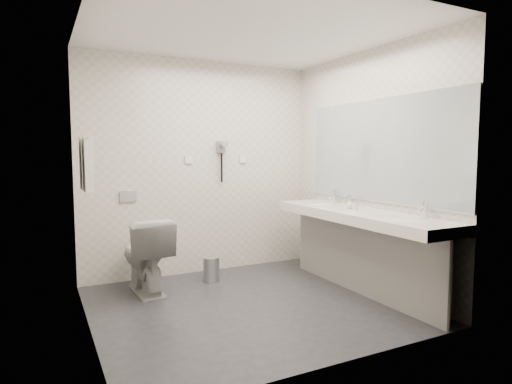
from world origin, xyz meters
TOP-DOWN VIEW (x-y plane):
  - floor at (0.00, 0.00)m, footprint 2.80×2.80m
  - ceiling at (0.00, 0.00)m, footprint 2.80×2.80m
  - wall_back at (0.00, 1.30)m, footprint 2.80×0.00m
  - wall_front at (0.00, -1.30)m, footprint 2.80×0.00m
  - wall_left at (-1.40, 0.00)m, footprint 0.00×2.60m
  - wall_right at (1.40, 0.00)m, footprint 0.00×2.60m
  - vanity_counter at (1.12, -0.20)m, footprint 0.55×2.20m
  - vanity_panel at (1.15, -0.20)m, footprint 0.03×2.15m
  - vanity_post_near at (1.18, -1.24)m, footprint 0.06×0.06m
  - vanity_post_far at (1.18, 0.84)m, footprint 0.06×0.06m
  - mirror at (1.39, -0.20)m, footprint 0.02×2.20m
  - basin_near at (1.12, -0.85)m, footprint 0.40×0.31m
  - basin_far at (1.12, 0.45)m, footprint 0.40×0.31m
  - faucet_near at (1.32, -0.85)m, footprint 0.04×0.04m
  - faucet_far at (1.32, 0.45)m, footprint 0.04×0.04m
  - soap_bottle_a at (1.13, -0.13)m, footprint 0.05×0.05m
  - soap_bottle_b at (1.15, -0.03)m, footprint 0.10×0.10m
  - glass_left at (1.22, -0.01)m, footprint 0.06×0.06m
  - glass_right at (1.27, 0.14)m, footprint 0.08×0.08m
  - toilet at (-0.78, 0.82)m, footprint 0.47×0.79m
  - flush_plate at (-0.85, 1.29)m, footprint 0.18×0.02m
  - pedal_bin at (-0.05, 0.87)m, footprint 0.24×0.24m
  - bin_lid at (-0.05, 0.87)m, footprint 0.18×0.18m
  - towel_rail at (-1.35, 0.55)m, footprint 0.02×0.62m
  - towel_near at (-1.34, 0.41)m, footprint 0.07×0.24m
  - towel_far at (-1.34, 0.69)m, footprint 0.07×0.24m
  - dryer_cradle at (0.25, 1.27)m, footprint 0.10×0.04m
  - dryer_barrel at (0.25, 1.20)m, footprint 0.08×0.14m
  - dryer_cord at (0.25, 1.26)m, footprint 0.02×0.02m
  - switch_plate_a at (-0.15, 1.29)m, footprint 0.09×0.02m
  - switch_plate_b at (0.55, 1.29)m, footprint 0.09×0.02m

SIDE VIEW (x-z plane):
  - floor at x=0.00m, z-range 0.00..0.00m
  - pedal_bin at x=-0.05m, z-range 0.00..0.26m
  - bin_lid at x=-0.05m, z-range 0.26..0.27m
  - vanity_panel at x=1.15m, z-range 0.00..0.75m
  - vanity_post_near at x=1.18m, z-range 0.00..0.75m
  - vanity_post_far at x=1.18m, z-range 0.00..0.75m
  - toilet at x=-0.78m, z-range 0.00..0.78m
  - vanity_counter at x=1.12m, z-range 0.75..0.85m
  - basin_near at x=1.12m, z-range 0.81..0.86m
  - basin_far at x=1.12m, z-range 0.81..0.86m
  - soap_bottle_a at x=1.13m, z-range 0.85..0.94m
  - glass_left at x=1.22m, z-range 0.85..0.95m
  - soap_bottle_b at x=1.15m, z-range 0.85..0.95m
  - glass_right at x=1.27m, z-range 0.85..0.96m
  - faucet_near at x=1.32m, z-range 0.85..1.00m
  - faucet_far at x=1.32m, z-range 0.85..1.00m
  - flush_plate at x=-0.85m, z-range 0.89..1.01m
  - wall_back at x=0.00m, z-range -0.15..2.65m
  - wall_front at x=0.00m, z-range -0.15..2.65m
  - wall_left at x=-1.40m, z-range -0.05..2.55m
  - wall_right at x=1.40m, z-range -0.05..2.55m
  - dryer_cord at x=0.25m, z-range 1.07..1.43m
  - towel_near at x=-1.34m, z-range 1.09..1.57m
  - towel_far at x=-1.34m, z-range 1.09..1.57m
  - switch_plate_a at x=-0.15m, z-range 1.31..1.40m
  - switch_plate_b at x=0.55m, z-range 1.31..1.40m
  - mirror at x=1.39m, z-range 0.92..1.98m
  - dryer_cradle at x=0.25m, z-range 1.43..1.57m
  - dryer_barrel at x=0.25m, z-range 1.49..1.57m
  - towel_rail at x=-1.35m, z-range 1.54..1.56m
  - ceiling at x=0.00m, z-range 2.50..2.50m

